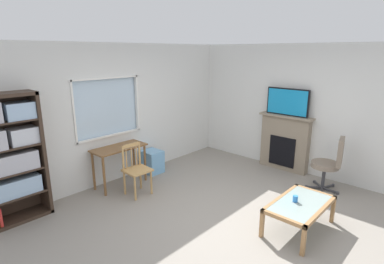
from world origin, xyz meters
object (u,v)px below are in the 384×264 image
(sippy_cup, at_px, (295,199))
(tv, at_px, (287,102))
(fireplace, at_px, (285,142))
(bookshelf, at_px, (8,155))
(coffee_table, at_px, (300,206))
(wooden_chair, at_px, (136,169))
(plastic_drawer_unit, at_px, (152,161))
(office_chair, at_px, (331,162))
(desk_under_window, at_px, (119,153))

(sippy_cup, bearing_deg, tv, 30.26)
(sippy_cup, bearing_deg, fireplace, 30.03)
(fireplace, bearing_deg, bookshelf, 156.72)
(fireplace, relative_size, coffee_table, 1.08)
(wooden_chair, xyz_separation_m, plastic_drawer_unit, (0.82, 0.56, -0.23))
(office_chair, bearing_deg, tv, 69.11)
(bookshelf, relative_size, wooden_chair, 2.11)
(desk_under_window, height_order, coffee_table, desk_under_window)
(wooden_chair, bearing_deg, coffee_table, -71.59)
(plastic_drawer_unit, bearing_deg, wooden_chair, -145.64)
(desk_under_window, distance_m, tv, 3.47)
(fireplace, relative_size, tv, 1.33)
(office_chair, bearing_deg, plastic_drawer_unit, 117.81)
(plastic_drawer_unit, relative_size, tv, 0.52)
(tv, relative_size, office_chair, 0.88)
(sippy_cup, bearing_deg, desk_under_window, 105.11)
(plastic_drawer_unit, relative_size, office_chair, 0.46)
(bookshelf, height_order, fireplace, bookshelf)
(desk_under_window, xyz_separation_m, coffee_table, (0.84, -3.10, -0.27))
(fireplace, bearing_deg, sippy_cup, -149.97)
(wooden_chair, height_order, coffee_table, wooden_chair)
(fireplace, height_order, coffee_table, fireplace)
(plastic_drawer_unit, distance_m, sippy_cup, 3.09)
(wooden_chair, height_order, sippy_cup, wooden_chair)
(coffee_table, bearing_deg, plastic_drawer_unit, 90.64)
(plastic_drawer_unit, xyz_separation_m, sippy_cup, (0.01, -3.08, 0.23))
(wooden_chair, height_order, office_chair, office_chair)
(coffee_table, height_order, sippy_cup, sippy_cup)
(office_chair, relative_size, coffee_table, 0.92)
(bookshelf, height_order, desk_under_window, bookshelf)
(office_chair, distance_m, sippy_cup, 1.58)
(fireplace, bearing_deg, desk_under_window, 146.57)
(bookshelf, bearing_deg, fireplace, -23.28)
(tv, height_order, sippy_cup, tv)
(wooden_chair, relative_size, coffee_table, 0.83)
(fireplace, relative_size, office_chair, 1.18)
(desk_under_window, distance_m, sippy_cup, 3.14)
(tv, height_order, coffee_table, tv)
(tv, distance_m, office_chair, 1.47)
(desk_under_window, height_order, plastic_drawer_unit, desk_under_window)
(tv, bearing_deg, plastic_drawer_unit, 136.25)
(wooden_chair, height_order, tv, tv)
(desk_under_window, bearing_deg, fireplace, -33.43)
(plastic_drawer_unit, xyz_separation_m, tv, (2.00, -1.92, 1.22))
(desk_under_window, distance_m, office_chair, 3.81)
(wooden_chair, bearing_deg, bookshelf, 160.41)
(tv, bearing_deg, coffee_table, -148.02)
(plastic_drawer_unit, xyz_separation_m, office_chair, (1.59, -3.01, 0.32))
(wooden_chair, relative_size, plastic_drawer_unit, 1.94)
(fireplace, bearing_deg, wooden_chair, 154.56)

